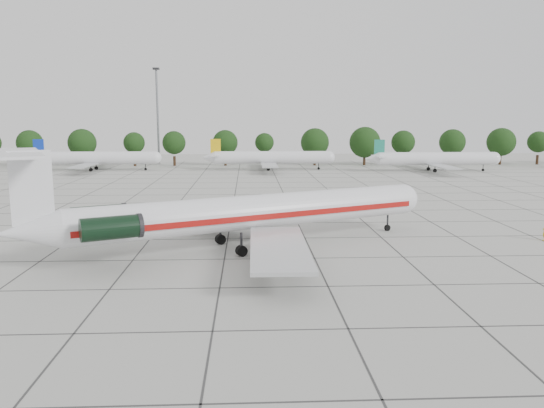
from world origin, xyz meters
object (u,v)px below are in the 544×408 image
at_px(main_airliner, 236,213).
at_px(floodlight_mast, 157,110).
at_px(bg_airliner_b, 97,158).
at_px(bg_airliner_d, 436,159).
at_px(bg_airliner_c, 271,158).

bearing_deg(main_airliner, floodlight_mast, 78.94).
bearing_deg(bg_airliner_b, bg_airliner_d, -4.25).
height_order(bg_airliner_b, floodlight_mast, floodlight_mast).
xyz_separation_m(bg_airliner_b, floodlight_mast, (11.58, 18.57, 11.37)).
distance_m(bg_airliner_c, bg_airliner_d, 38.30).
bearing_deg(bg_airliner_d, bg_airliner_b, 175.75).
bearing_deg(bg_airliner_c, floodlight_mast, 147.45).
height_order(bg_airliner_d, floodlight_mast, floodlight_mast).
bearing_deg(bg_airliner_b, bg_airliner_c, -0.60).
bearing_deg(floodlight_mast, bg_airliner_d, -19.87).
bearing_deg(main_airliner, bg_airliner_c, 60.52).
relative_size(bg_airliner_b, floodlight_mast, 1.11).
xyz_separation_m(main_airliner, floodlight_mast, (-23.00, 96.39, 10.80)).
distance_m(bg_airliner_b, bg_airliner_d, 79.48).
relative_size(main_airliner, bg_airliner_b, 1.42).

